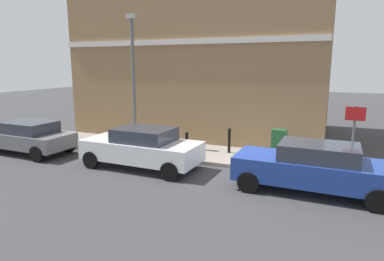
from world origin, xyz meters
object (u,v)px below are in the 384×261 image
Objects in this scene: bollard_near_cabinet at (229,140)px; street_sign at (354,130)px; car_white at (142,147)px; utility_cabinet at (279,145)px; bollard_far_kerb at (187,144)px; car_blue at (313,167)px; car_grey at (28,137)px; lamppost at (133,75)px.

street_sign reaches higher than bollard_near_cabinet.
car_white is at bearing 137.82° from bollard_near_cabinet.
utility_cabinet is at bearing -92.83° from bollard_near_cabinet.
car_white is 4.24× the size of bollard_far_kerb.
car_grey is (0.04, 11.50, -0.05)m from car_blue.
bollard_near_cabinet is at bearing -43.91° from bollard_far_kerb.
utility_cabinet is at bearing -61.87° from car_blue.
car_blue is 4.48m from bollard_near_cabinet.
car_blue is 3.95× the size of utility_cabinet.
utility_cabinet is (2.65, -4.51, -0.10)m from car_white.
lamppost reaches higher than car_white.
lamppost is (-0.29, 4.34, 2.60)m from bollard_near_cabinet.
car_blue reaches higher than bollard_far_kerb.
car_grey is 1.80× the size of street_sign.
car_blue reaches higher than car_grey.
car_grey is 5.21m from lamppost.
lamppost is at bearing 91.75° from utility_cabinet.
car_grey is 6.92m from bollard_far_kerb.
car_blue is at bearing -108.53° from lamppost.
street_sign is (0.17, -5.83, 0.96)m from bollard_far_kerb.
street_sign reaches higher than utility_cabinet.
bollard_far_kerb is at bearing -16.36° from car_blue.
car_blue is at bearing -179.73° from car_white.
bollard_far_kerb is (-1.37, 1.32, 0.00)m from bollard_near_cabinet.
bollard_near_cabinet is at bearing -38.72° from car_blue.
lamppost is (0.91, 8.85, 1.64)m from street_sign.
bollard_far_kerb is at bearing 110.79° from utility_cabinet.
utility_cabinet is 6.88m from lamppost.
car_white is 4.24× the size of bollard_near_cabinet.
bollard_far_kerb is 5.91m from street_sign.
car_grey is at bearing 102.42° from bollard_far_kerb.
bollard_near_cabinet is (0.10, 2.02, 0.02)m from utility_cabinet.
utility_cabinet is at bearing -69.21° from bollard_far_kerb.
lamppost is (2.60, 7.76, 2.52)m from car_blue.
car_grey is 8.57m from bollard_near_cabinet.
lamppost is at bearing -143.87° from car_grey.
car_blue is 5.92m from car_white.
lamppost reaches higher than street_sign.
utility_cabinet is 0.50× the size of street_sign.
lamppost is (-0.19, 6.36, 2.62)m from utility_cabinet.
car_blue is at bearing -178.48° from car_grey.
car_white is at bearing -143.14° from lamppost.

